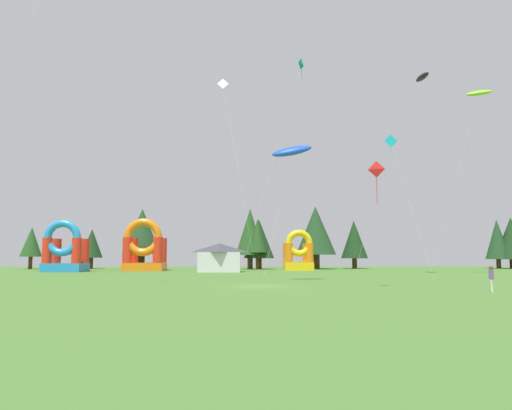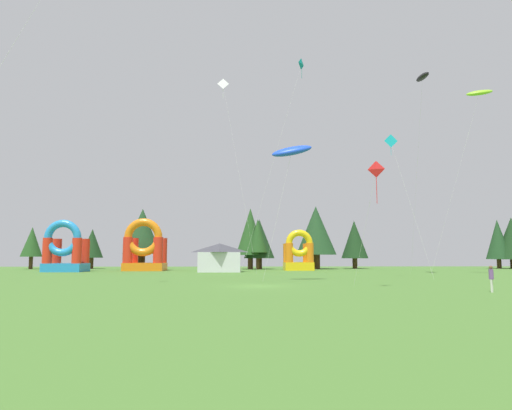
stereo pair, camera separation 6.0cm
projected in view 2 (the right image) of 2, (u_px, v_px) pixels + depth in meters
The scene contains 23 objects.
ground_plane at pixel (259, 286), 33.19m from camera, with size 120.00×120.00×0.00m, color #47752D.
kite_blue_parafoil at pixel (292, 151), 39.66m from camera, with size 4.32×1.51×11.98m.
kite_lime_parafoil at pixel (479, 93), 53.81m from camera, with size 7.42×2.61×21.53m.
kite_black_parafoil at pixel (422, 77), 53.75m from camera, with size 1.67×9.95×23.55m.
kite_cyan_diamond at pixel (391, 143), 46.01m from camera, with size 3.21×2.75×13.88m.
kite_red_diamond at pixel (376, 171), 31.24m from camera, with size 1.49×2.83×8.33m.
kite_teal_diamond at pixel (301, 67), 52.04m from camera, with size 7.27×1.65×24.03m.
kite_white_diamond at pixel (223, 87), 63.44m from camera, with size 5.05×4.53×25.99m.
person_near_camera at pixel (491, 276), 27.62m from camera, with size 0.38×0.38×1.57m.
inflatable_orange_dome at pixel (145, 251), 66.82m from camera, with size 5.67×4.95×7.47m.
inflatable_red_slide at pixel (298, 256), 68.57m from camera, with size 4.18×4.29×5.95m.
inflatable_blue_arch at pixel (65, 253), 62.55m from camera, with size 5.13×4.45×6.95m.
festival_tent at pixel (220, 258), 61.94m from camera, with size 5.52×4.08×3.79m.
tree_row_0 at pixel (32, 242), 75.42m from camera, with size 3.36×3.36×6.81m.
tree_row_1 at pixel (92, 244), 77.31m from camera, with size 3.68×3.68×6.59m.
tree_row_2 at pixel (142, 232), 73.41m from camera, with size 5.95×5.95×9.57m.
tree_row_3 at pixel (250, 232), 75.19m from camera, with size 4.63×4.63×9.82m.
tree_row_4 at pixel (258, 236), 73.99m from camera, with size 3.03×3.03×7.98m.
tree_row_5 at pixel (259, 239), 75.47m from camera, with size 4.96×4.96×8.09m.
tree_row_6 at pixel (316, 231), 76.44m from camera, with size 6.57×6.57×10.31m.
tree_row_7 at pixel (354, 240), 78.38m from camera, with size 4.49×4.49×8.08m.
tree_row_8 at pixel (498, 239), 79.04m from camera, with size 4.01×4.01×8.31m.
tree_row_9 at pixel (512, 238), 78.62m from camera, with size 5.69×5.69×8.64m.
Camera 2 is at (-1.26, -33.60, 2.17)m, focal length 32.57 mm.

